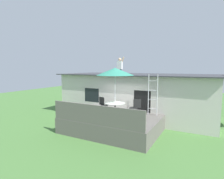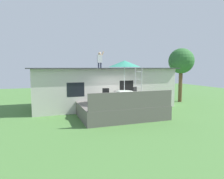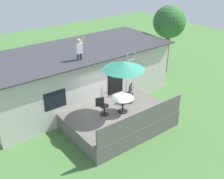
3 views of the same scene
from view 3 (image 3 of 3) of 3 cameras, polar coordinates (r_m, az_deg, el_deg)
name	(u,v)px [view 3 (image 3 of 3)]	position (r m, az deg, el deg)	size (l,w,h in m)	color
ground_plane	(118,126)	(13.47, 1.21, -7.58)	(40.00, 40.00, 0.00)	#477538
house	(78,75)	(15.38, -7.10, 3.06)	(10.50, 4.50, 2.91)	beige
deck	(118,119)	(13.25, 1.23, -6.16)	(4.80, 3.40, 0.80)	#605B56
deck_railing	(142,119)	(11.76, 6.31, -6.15)	(4.70, 0.08, 0.90)	#605B56
patio_table	(123,101)	(12.79, 2.25, -2.32)	(1.04, 1.04, 0.74)	black
patio_umbrella	(124,65)	(12.03, 2.40, 5.01)	(1.90, 1.90, 2.54)	silver
step_ladder	(131,73)	(14.39, 3.86, 3.38)	(0.52, 0.04, 2.20)	silver
person_figure	(79,48)	(13.22, -6.82, 8.61)	(0.47, 0.20, 1.11)	#33384C
patio_chair_left	(103,106)	(12.61, -1.95, -3.48)	(0.60, 0.44, 0.92)	black
patio_chair_right	(129,94)	(13.71, 3.64, -0.84)	(0.57, 0.45, 0.92)	black
backyard_tree	(169,23)	(18.70, 11.78, 13.38)	(2.12, 2.12, 4.54)	brown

